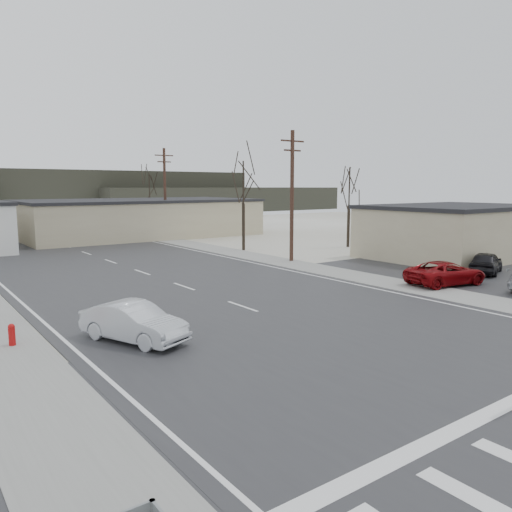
{
  "coord_description": "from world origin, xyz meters",
  "views": [
    {
      "loc": [
        -13.35,
        -11.45,
        5.82
      ],
      "look_at": [
        0.16,
        7.1,
        2.6
      ],
      "focal_mm": 35.0,
      "sensor_mm": 36.0,
      "label": 1
    }
  ],
  "objects_px": {
    "sedan_crossing": "(134,322)",
    "car_far_a": "(69,230)",
    "fire_hydrant": "(12,335)",
    "car_parked_dark_b": "(475,257)",
    "car_parked_red": "(446,273)",
    "car_parked_dark_a": "(486,263)"
  },
  "relations": [
    {
      "from": "car_parked_dark_a",
      "to": "car_parked_dark_b",
      "type": "bearing_deg",
      "value": -71.37
    },
    {
      "from": "sedan_crossing",
      "to": "car_far_a",
      "type": "distance_m",
      "value": 44.42
    },
    {
      "from": "sedan_crossing",
      "to": "car_parked_dark_b",
      "type": "height_order",
      "value": "sedan_crossing"
    },
    {
      "from": "fire_hydrant",
      "to": "car_far_a",
      "type": "distance_m",
      "value": 43.43
    },
    {
      "from": "sedan_crossing",
      "to": "car_parked_dark_b",
      "type": "xyz_separation_m",
      "value": [
        27.6,
        2.56,
        -0.1
      ]
    },
    {
      "from": "car_parked_red",
      "to": "fire_hydrant",
      "type": "bearing_deg",
      "value": 94.07
    },
    {
      "from": "fire_hydrant",
      "to": "sedan_crossing",
      "type": "distance_m",
      "value": 4.37
    },
    {
      "from": "car_far_a",
      "to": "car_parked_red",
      "type": "relative_size",
      "value": 0.91
    },
    {
      "from": "fire_hydrant",
      "to": "car_parked_dark_b",
      "type": "xyz_separation_m",
      "value": [
        31.42,
        0.46,
        0.22
      ]
    },
    {
      "from": "car_far_a",
      "to": "car_parked_red",
      "type": "distance_m",
      "value": 44.83
    },
    {
      "from": "car_parked_dark_a",
      "to": "car_parked_dark_b",
      "type": "relative_size",
      "value": 1.11
    },
    {
      "from": "fire_hydrant",
      "to": "car_parked_dark_b",
      "type": "bearing_deg",
      "value": 0.85
    },
    {
      "from": "fire_hydrant",
      "to": "car_parked_dark_b",
      "type": "relative_size",
      "value": 0.23
    },
    {
      "from": "car_far_a",
      "to": "car_parked_dark_a",
      "type": "xyz_separation_m",
      "value": [
        14.98,
        -43.16,
        0.06
      ]
    },
    {
      "from": "fire_hydrant",
      "to": "sedan_crossing",
      "type": "relative_size",
      "value": 0.2
    },
    {
      "from": "car_far_a",
      "to": "car_parked_dark_b",
      "type": "bearing_deg",
      "value": 121.06
    },
    {
      "from": "car_parked_red",
      "to": "car_parked_dark_a",
      "type": "xyz_separation_m",
      "value": [
        5.6,
        0.68,
        0.04
      ]
    },
    {
      "from": "car_parked_red",
      "to": "car_parked_dark_b",
      "type": "height_order",
      "value": "car_parked_red"
    },
    {
      "from": "fire_hydrant",
      "to": "car_parked_red",
      "type": "relative_size",
      "value": 0.17
    },
    {
      "from": "car_far_a",
      "to": "car_parked_red",
      "type": "height_order",
      "value": "car_parked_red"
    },
    {
      "from": "sedan_crossing",
      "to": "car_far_a",
      "type": "relative_size",
      "value": 0.97
    },
    {
      "from": "car_far_a",
      "to": "car_parked_red",
      "type": "bearing_deg",
      "value": 109.55
    }
  ]
}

